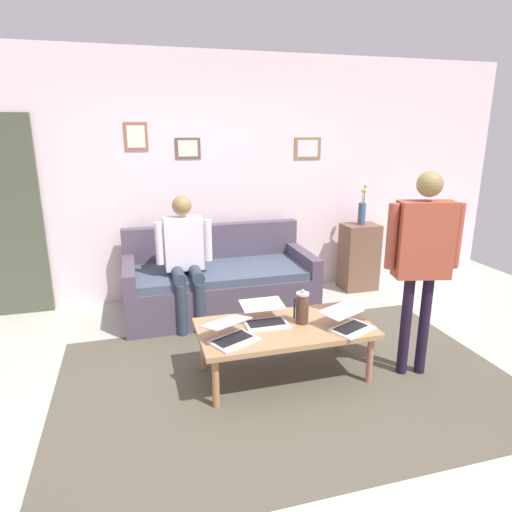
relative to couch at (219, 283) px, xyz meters
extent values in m
plane|color=#B1B2A2|center=(-0.18, 1.62, -0.30)|extent=(7.68, 7.68, 0.00)
cube|color=#534E3F|center=(-0.23, 1.55, -0.30)|extent=(3.48, 2.26, 0.01)
cube|color=silver|center=(-0.18, -0.58, 1.05)|extent=(7.04, 0.10, 2.70)
cube|color=olive|center=(-1.18, -0.53, 1.37)|extent=(0.33, 0.02, 0.25)
cube|color=silver|center=(-1.18, -0.52, 1.37)|extent=(0.25, 0.00, 0.19)
cube|color=brown|center=(0.21, -0.53, 1.39)|extent=(0.28, 0.02, 0.22)
cube|color=silver|center=(0.21, -0.52, 1.39)|extent=(0.21, 0.00, 0.17)
cube|color=#945B4C|center=(0.75, -0.53, 1.51)|extent=(0.24, 0.02, 0.29)
cube|color=silver|center=(0.75, -0.52, 1.51)|extent=(0.18, 0.00, 0.22)
cube|color=#4E4455|center=(0.00, 0.04, -0.09)|extent=(1.95, 0.92, 0.42)
cube|color=#434D60|center=(0.00, 0.06, 0.16)|extent=(1.71, 0.84, 0.08)
cube|color=#4E4455|center=(0.00, -0.35, 0.35)|extent=(1.95, 0.14, 0.46)
cube|color=#4E4455|center=(-0.92, 0.04, 0.22)|extent=(0.12, 0.92, 0.20)
cube|color=#4E4455|center=(0.92, 0.04, 0.22)|extent=(0.12, 0.92, 0.20)
cube|color=#A37A50|center=(-0.23, 1.45, 0.10)|extent=(1.34, 0.69, 0.04)
cylinder|color=#AE7056|center=(-0.83, 1.72, -0.11)|extent=(0.05, 0.05, 0.39)
cylinder|color=#AE774B|center=(0.37, 1.72, -0.11)|extent=(0.05, 0.05, 0.39)
cylinder|color=#A07F4B|center=(-0.83, 1.18, -0.11)|extent=(0.05, 0.05, 0.39)
cylinder|color=#A57F52|center=(0.37, 1.18, -0.11)|extent=(0.05, 0.05, 0.39)
cube|color=silver|center=(0.20, 1.60, 0.13)|extent=(0.40, 0.35, 0.01)
cube|color=black|center=(0.21, 1.58, 0.14)|extent=(0.31, 0.25, 0.00)
cube|color=silver|center=(0.24, 1.52, 0.24)|extent=(0.39, 0.34, 0.05)
cube|color=black|center=(0.24, 1.52, 0.24)|extent=(0.35, 0.30, 0.04)
cube|color=silver|center=(-0.10, 1.40, 0.13)|extent=(0.34, 0.24, 0.01)
cube|color=black|center=(-0.10, 1.38, 0.14)|extent=(0.28, 0.14, 0.00)
cube|color=silver|center=(-0.10, 1.27, 0.25)|extent=(0.34, 0.22, 0.03)
cube|color=#AED5EF|center=(-0.10, 1.27, 0.25)|extent=(0.31, 0.20, 0.02)
cube|color=silver|center=(-0.70, 1.65, 0.13)|extent=(0.38, 0.33, 0.01)
cube|color=black|center=(-0.70, 1.64, 0.14)|extent=(0.30, 0.23, 0.00)
cube|color=silver|center=(-0.66, 1.55, 0.24)|extent=(0.37, 0.32, 0.02)
cube|color=#A9D6F0|center=(-0.66, 1.55, 0.24)|extent=(0.34, 0.29, 0.01)
cylinder|color=#4C3323|center=(-0.38, 1.43, 0.24)|extent=(0.10, 0.10, 0.24)
cylinder|color=#B7B7BC|center=(-0.38, 1.43, 0.37)|extent=(0.10, 0.10, 0.02)
sphere|color=#B2B2B7|center=(-0.38, 1.43, 0.39)|extent=(0.03, 0.03, 0.03)
cube|color=black|center=(-0.32, 1.43, 0.25)|extent=(0.01, 0.01, 0.16)
cube|color=brown|center=(-1.77, -0.22, 0.10)|extent=(0.42, 0.32, 0.80)
cylinder|color=#3B5472|center=(-1.77, -0.22, 0.63)|extent=(0.09, 0.09, 0.26)
cylinder|color=#3D7038|center=(-1.79, -0.22, 0.86)|extent=(0.01, 0.04, 0.20)
sphere|color=silver|center=(-1.81, -0.22, 0.96)|extent=(0.05, 0.05, 0.05)
cylinder|color=#3D7038|center=(-1.79, -0.23, 0.84)|extent=(0.01, 0.02, 0.16)
sphere|color=silver|center=(-1.80, -0.23, 0.91)|extent=(0.05, 0.05, 0.05)
cylinder|color=#3D7038|center=(-1.79, -0.21, 0.83)|extent=(0.01, 0.01, 0.14)
sphere|color=gold|center=(-1.79, -0.21, 0.90)|extent=(0.04, 0.04, 0.04)
cylinder|color=#3D7038|center=(-1.78, -0.24, 0.83)|extent=(0.01, 0.01, 0.14)
sphere|color=silver|center=(-1.78, -0.24, 0.90)|extent=(0.05, 0.05, 0.05)
cylinder|color=black|center=(-1.30, 1.70, 0.10)|extent=(0.08, 0.08, 0.81)
cylinder|color=black|center=(-1.16, 1.67, 0.10)|extent=(0.08, 0.08, 0.81)
cube|color=#A14631|center=(-1.23, 1.69, 0.80)|extent=(0.44, 0.27, 0.58)
cylinder|color=#A14631|center=(-1.47, 1.74, 0.83)|extent=(0.10, 0.10, 0.49)
cylinder|color=#A14631|center=(-0.99, 1.63, 0.83)|extent=(0.10, 0.10, 0.49)
sphere|color=olive|center=(-1.23, 1.69, 1.21)|extent=(0.19, 0.19, 0.19)
cylinder|color=#2D3A49|center=(0.29, 0.50, -0.05)|extent=(0.10, 0.10, 0.50)
cylinder|color=#2D3A49|center=(0.46, 0.50, -0.05)|extent=(0.10, 0.10, 0.50)
cylinder|color=#2D3A49|center=(0.29, 0.32, 0.25)|extent=(0.12, 0.40, 0.12)
cylinder|color=#2D3A49|center=(0.46, 0.32, 0.25)|extent=(0.12, 0.40, 0.12)
cube|color=silver|center=(0.38, 0.14, 0.51)|extent=(0.37, 0.20, 0.52)
cylinder|color=silver|center=(0.14, 0.19, 0.53)|extent=(0.08, 0.08, 0.42)
cylinder|color=silver|center=(0.61, 0.19, 0.53)|extent=(0.08, 0.08, 0.42)
sphere|color=olive|center=(0.38, 0.14, 0.88)|extent=(0.19, 0.19, 0.19)
camera|label=1|loc=(0.83, 4.43, 1.59)|focal=31.14mm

